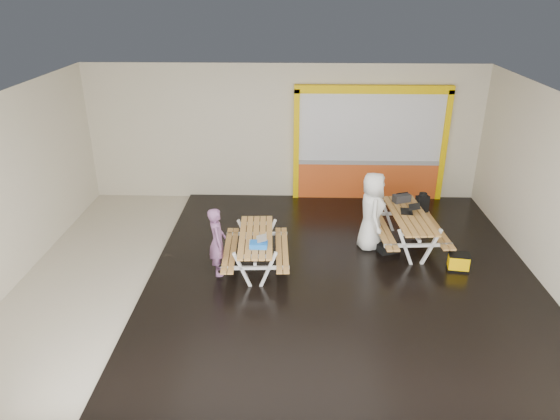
{
  "coord_description": "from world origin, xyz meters",
  "views": [
    {
      "loc": [
        0.27,
        -8.67,
        5.27
      ],
      "look_at": [
        0.0,
        0.9,
        1.0
      ],
      "focal_mm": 32.78,
      "sensor_mm": 36.0,
      "label": 1
    }
  ],
  "objects_px": {
    "person_right": "(372,212)",
    "backpack": "(422,203)",
    "laptop_left": "(257,242)",
    "picnic_table_right": "(409,222)",
    "picnic_table_left": "(256,244)",
    "toolbox": "(402,198)",
    "laptop_right": "(409,210)",
    "fluke_bag": "(458,262)",
    "dark_case": "(388,248)",
    "blue_pouch": "(259,245)",
    "person_left": "(217,241)"
  },
  "relations": [
    {
      "from": "laptop_left",
      "to": "picnic_table_right",
      "type": "bearing_deg",
      "value": 22.68
    },
    {
      "from": "laptop_right",
      "to": "backpack",
      "type": "relative_size",
      "value": 0.94
    },
    {
      "from": "picnic_table_left",
      "to": "laptop_left",
      "type": "relative_size",
      "value": 5.33
    },
    {
      "from": "picnic_table_right",
      "to": "person_right",
      "type": "bearing_deg",
      "value": 179.45
    },
    {
      "from": "picnic_table_left",
      "to": "laptop_left",
      "type": "bearing_deg",
      "value": -81.82
    },
    {
      "from": "picnic_table_left",
      "to": "laptop_right",
      "type": "distance_m",
      "value": 3.39
    },
    {
      "from": "picnic_table_right",
      "to": "laptop_left",
      "type": "xyz_separation_m",
      "value": [
        -3.13,
        -1.31,
        0.17
      ]
    },
    {
      "from": "person_left",
      "to": "backpack",
      "type": "distance_m",
      "value": 4.81
    },
    {
      "from": "picnic_table_left",
      "to": "picnic_table_right",
      "type": "height_order",
      "value": "picnic_table_right"
    },
    {
      "from": "person_right",
      "to": "toolbox",
      "type": "xyz_separation_m",
      "value": [
        0.74,
        0.66,
        0.05
      ]
    },
    {
      "from": "person_left",
      "to": "backpack",
      "type": "bearing_deg",
      "value": -75.93
    },
    {
      "from": "picnic_table_right",
      "to": "blue_pouch",
      "type": "bearing_deg",
      "value": -155.18
    },
    {
      "from": "person_right",
      "to": "laptop_left",
      "type": "relative_size",
      "value": 4.85
    },
    {
      "from": "toolbox",
      "to": "dark_case",
      "type": "bearing_deg",
      "value": -113.01
    },
    {
      "from": "laptop_right",
      "to": "dark_case",
      "type": "distance_m",
      "value": 0.93
    },
    {
      "from": "person_left",
      "to": "toolbox",
      "type": "height_order",
      "value": "person_left"
    },
    {
      "from": "picnic_table_left",
      "to": "dark_case",
      "type": "xyz_separation_m",
      "value": [
        2.74,
        0.73,
        -0.44
      ]
    },
    {
      "from": "picnic_table_right",
      "to": "backpack",
      "type": "distance_m",
      "value": 0.91
    },
    {
      "from": "laptop_left",
      "to": "toolbox",
      "type": "height_order",
      "value": "toolbox"
    },
    {
      "from": "picnic_table_right",
      "to": "blue_pouch",
      "type": "relative_size",
      "value": 6.47
    },
    {
      "from": "dark_case",
      "to": "fluke_bag",
      "type": "bearing_deg",
      "value": -30.16
    },
    {
      "from": "laptop_left",
      "to": "dark_case",
      "type": "relative_size",
      "value": 0.83
    },
    {
      "from": "laptop_left",
      "to": "fluke_bag",
      "type": "height_order",
      "value": "laptop_left"
    },
    {
      "from": "laptop_right",
      "to": "toolbox",
      "type": "distance_m",
      "value": 0.56
    },
    {
      "from": "person_right",
      "to": "picnic_table_right",
      "type": "bearing_deg",
      "value": -91.98
    },
    {
      "from": "blue_pouch",
      "to": "dark_case",
      "type": "xyz_separation_m",
      "value": [
        2.66,
        1.19,
        -0.66
      ]
    },
    {
      "from": "person_right",
      "to": "backpack",
      "type": "relative_size",
      "value": 3.82
    },
    {
      "from": "picnic_table_right",
      "to": "backpack",
      "type": "xyz_separation_m",
      "value": [
        0.45,
        0.78,
        0.12
      ]
    },
    {
      "from": "blue_pouch",
      "to": "backpack",
      "type": "distance_m",
      "value": 4.18
    },
    {
      "from": "toolbox",
      "to": "backpack",
      "type": "bearing_deg",
      "value": 13.06
    },
    {
      "from": "laptop_left",
      "to": "fluke_bag",
      "type": "bearing_deg",
      "value": 4.77
    },
    {
      "from": "laptop_left",
      "to": "fluke_bag",
      "type": "relative_size",
      "value": 0.81
    },
    {
      "from": "picnic_table_left",
      "to": "backpack",
      "type": "height_order",
      "value": "backpack"
    },
    {
      "from": "laptop_right",
      "to": "fluke_bag",
      "type": "distance_m",
      "value": 1.51
    },
    {
      "from": "picnic_table_left",
      "to": "laptop_left",
      "type": "height_order",
      "value": "laptop_left"
    },
    {
      "from": "blue_pouch",
      "to": "toolbox",
      "type": "relative_size",
      "value": 0.77
    },
    {
      "from": "picnic_table_left",
      "to": "picnic_table_right",
      "type": "relative_size",
      "value": 0.91
    },
    {
      "from": "person_right",
      "to": "blue_pouch",
      "type": "bearing_deg",
      "value": 120.61
    },
    {
      "from": "toolbox",
      "to": "backpack",
      "type": "relative_size",
      "value": 0.93
    },
    {
      "from": "person_right",
      "to": "laptop_left",
      "type": "distance_m",
      "value": 2.68
    },
    {
      "from": "dark_case",
      "to": "backpack",
      "type": "bearing_deg",
      "value": 49.31
    },
    {
      "from": "picnic_table_left",
      "to": "dark_case",
      "type": "distance_m",
      "value": 2.87
    },
    {
      "from": "laptop_left",
      "to": "blue_pouch",
      "type": "relative_size",
      "value": 1.1
    },
    {
      "from": "laptop_right",
      "to": "fluke_bag",
      "type": "height_order",
      "value": "laptop_right"
    },
    {
      "from": "picnic_table_right",
      "to": "person_right",
      "type": "distance_m",
      "value": 0.83
    },
    {
      "from": "person_left",
      "to": "laptop_left",
      "type": "xyz_separation_m",
      "value": [
        0.76,
        -0.01,
        0.01
      ]
    },
    {
      "from": "toolbox",
      "to": "picnic_table_left",
      "type": "bearing_deg",
      "value": -152.28
    },
    {
      "from": "fluke_bag",
      "to": "person_right",
      "type": "bearing_deg",
      "value": 148.62
    },
    {
      "from": "laptop_left",
      "to": "laptop_right",
      "type": "relative_size",
      "value": 0.83
    },
    {
      "from": "picnic_table_left",
      "to": "blue_pouch",
      "type": "relative_size",
      "value": 5.86
    }
  ]
}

